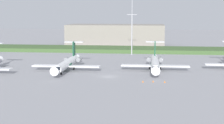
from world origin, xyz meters
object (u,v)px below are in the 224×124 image
regional_jet_second (67,63)px  antenna_mast (132,30)px  safety_cone_front_marker (143,81)px  safety_cone_mid_marker (153,81)px  regional_jet_third (155,63)px  safety_cone_rear_marker (165,82)px

regional_jet_second → antenna_mast: 48.87m
antenna_mast → safety_cone_front_marker: bearing=-83.7°
safety_cone_front_marker → safety_cone_mid_marker: (2.88, 0.46, 0.00)m
safety_cone_front_marker → regional_jet_third: bearing=79.9°
antenna_mast → safety_cone_rear_marker: size_ratio=51.51×
antenna_mast → safety_cone_rear_marker: antenna_mast is taller
regional_jet_second → safety_cone_rear_marker: regional_jet_second is taller
regional_jet_third → safety_cone_mid_marker: (-0.74, -19.86, -2.26)m
antenna_mast → safety_cone_front_marker: (6.61, -60.31, -11.39)m
antenna_mast → safety_cone_mid_marker: (9.49, -59.84, -11.39)m
safety_cone_front_marker → safety_cone_rear_marker: 6.16m
safety_cone_rear_marker → regional_jet_second: bearing=153.6°
regional_jet_third → safety_cone_mid_marker: 20.00m
regional_jet_third → safety_cone_mid_marker: bearing=-92.1°
regional_jet_third → safety_cone_front_marker: regional_jet_third is taller
regional_jet_third → antenna_mast: antenna_mast is taller
safety_cone_mid_marker → safety_cone_rear_marker: bearing=-1.2°
regional_jet_second → regional_jet_third: bearing=7.6°
regional_jet_third → regional_jet_second: bearing=-172.4°
regional_jet_third → antenna_mast: bearing=104.3°
regional_jet_second → safety_cone_rear_marker: (32.16, -16.00, -2.26)m
regional_jet_second → safety_cone_rear_marker: 35.99m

